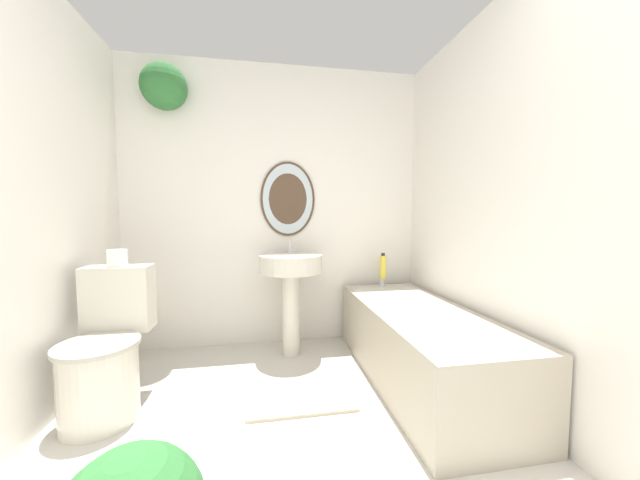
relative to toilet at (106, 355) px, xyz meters
name	(u,v)px	position (x,y,z in m)	size (l,w,h in m)	color
wall_back	(267,196)	(0.91, 0.91, 0.96)	(2.63, 0.34, 2.40)	silver
wall_right	(526,200)	(2.28, -0.40, 0.87)	(0.06, 2.70, 2.40)	silver
toilet	(106,355)	(0.00, 0.00, 0.00)	(0.41, 0.56, 0.81)	beige
pedestal_sink	(291,278)	(1.09, 0.60, 0.29)	(0.50, 0.50, 0.91)	beige
bathtub	(418,342)	(1.90, 0.04, -0.07)	(0.65, 1.60, 0.57)	#B2A893
shampoo_bottle	(383,267)	(1.90, 0.72, 0.34)	(0.06, 0.06, 0.22)	gold
bath_mat	(300,398)	(1.09, -0.06, -0.32)	(0.64, 0.37, 0.02)	#B7A88E
toilet_paper_roll	(117,258)	(0.00, 0.20, 0.52)	(0.11, 0.11, 0.10)	white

